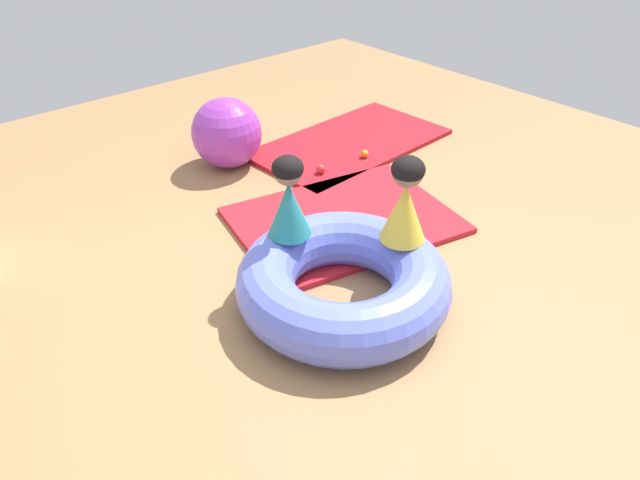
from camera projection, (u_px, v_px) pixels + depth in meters
name	position (u px, v px, depth m)	size (l,w,h in m)	color
ground_plane	(313.00, 303.00, 3.44)	(8.00, 8.00, 0.00)	#9E7549
gym_mat_near_left	(344.00, 220.00, 4.16)	(1.49, 1.11, 0.04)	red
gym_mat_far_right	(350.00, 143.00, 5.23)	(1.73, 0.97, 0.04)	#B21923
inflatable_cushion	(343.00, 281.00, 3.34)	(1.23, 1.23, 0.34)	#6070E5
child_in_yellow	(405.00, 200.00, 3.27)	(0.32, 0.32, 0.52)	yellow
child_in_teal	(289.00, 197.00, 3.31)	(0.34, 0.34, 0.50)	teal
play_ball_green	(399.00, 233.00, 3.90)	(0.10, 0.10, 0.10)	green
play_ball_pink	(298.00, 261.00, 3.65)	(0.10, 0.10, 0.10)	pink
play_ball_red	(321.00, 169.00, 4.69)	(0.07, 0.07, 0.07)	red
play_ball_orange	(365.00, 154.00, 4.93)	(0.07, 0.07, 0.07)	orange
exercise_ball_large	(227.00, 133.00, 4.76)	(0.57, 0.57, 0.57)	purple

